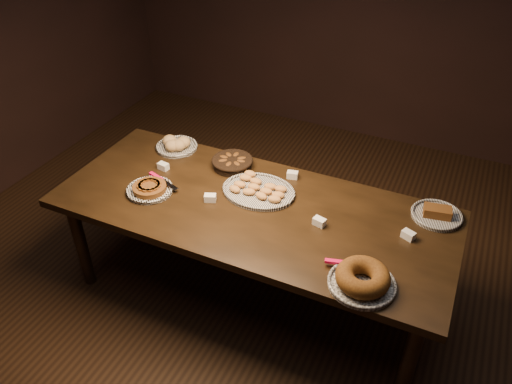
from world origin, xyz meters
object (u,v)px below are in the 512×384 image
at_px(apple_tart_plate, 150,189).
at_px(bundt_cake_plate, 362,279).
at_px(madeleine_platter, 259,190).
at_px(buffet_table, 252,215).

distance_m(apple_tart_plate, bundt_cake_plate, 1.42).
height_order(madeleine_platter, bundt_cake_plate, bundt_cake_plate).
height_order(buffet_table, madeleine_platter, madeleine_platter).
relative_size(buffet_table, madeleine_platter, 5.22).
xyz_separation_m(apple_tart_plate, madeleine_platter, (0.62, 0.28, -0.00)).
height_order(apple_tart_plate, madeleine_platter, apple_tart_plate).
relative_size(madeleine_platter, bundt_cake_plate, 1.19).
distance_m(buffet_table, madeleine_platter, 0.17).
relative_size(apple_tart_plate, madeleine_platter, 0.68).
bearing_deg(buffet_table, apple_tart_plate, -167.95).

